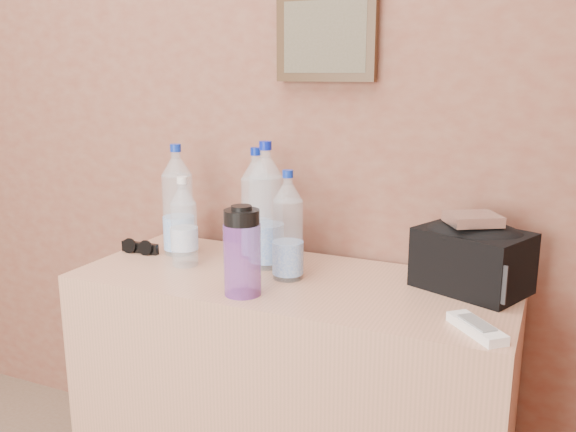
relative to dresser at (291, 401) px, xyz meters
The scene contains 12 objects.
picture_frame 1.05m from the dresser, 90.00° to the left, with size 0.30×0.03×0.25m, color #382311, non-canonical shape.
dresser is the anchor object (origin of this frame).
pet_large_a 0.67m from the dresser, 169.73° to the left, with size 0.09×0.09×0.34m.
pet_large_b 0.57m from the dresser, 142.52° to the left, with size 0.09×0.09×0.34m.
pet_large_c 0.55m from the dresser, 147.37° to the left, with size 0.10×0.10×0.36m.
pet_large_d 0.51m from the dresser, 165.25° to the right, with size 0.08×0.08×0.30m.
pet_small 0.59m from the dresser, behind, with size 0.08×0.08×0.26m.
nalgene_bottle 0.52m from the dresser, 110.61° to the right, with size 0.09×0.09×0.23m.
sunglasses 0.66m from the dresser, behind, with size 0.13×0.05×0.03m, color black, non-canonical shape.
ac_remote 0.66m from the dresser, 17.76° to the right, with size 0.16×0.05×0.02m, color beige.
toiletry_bag 0.67m from the dresser, 13.72° to the left, with size 0.26×0.19×0.18m, color black, non-canonical shape.
foil_packet 0.74m from the dresser, 11.46° to the left, with size 0.12×0.10×0.03m, color white.
Camera 1 is at (1.05, 0.28, 1.30)m, focal length 38.00 mm.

